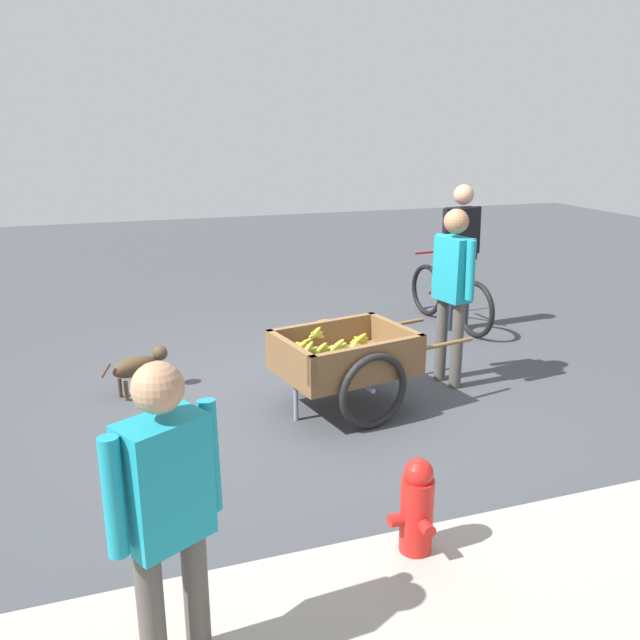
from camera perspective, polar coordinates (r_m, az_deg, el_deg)
ground_plane at (r=5.96m, az=-1.35°, el=-6.62°), size 24.00×24.00×0.00m
fruit_cart at (r=5.54m, az=2.16°, el=-3.61°), size 1.77×1.09×0.72m
vendor_person at (r=6.05m, az=11.51°, el=3.30°), size 0.26×0.55×1.65m
bicycle at (r=8.05m, az=11.26°, el=1.96°), size 0.46×1.66×0.85m
cyclist_person at (r=7.79m, az=12.19°, el=6.55°), size 0.52×0.23×1.71m
dog at (r=6.13m, az=-15.57°, el=-3.85°), size 0.61×0.38×0.40m
fire_hydrant at (r=3.72m, az=8.40°, el=-16.54°), size 0.25×0.25×0.67m
plastic_bucket at (r=7.22m, az=0.77°, el=-1.25°), size 0.28×0.28×0.27m
bystander_person at (r=2.77m, az=-13.22°, el=-15.64°), size 0.47×0.34×1.51m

